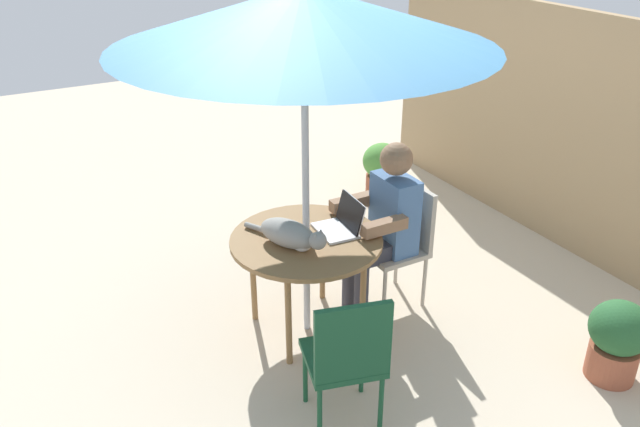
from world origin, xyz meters
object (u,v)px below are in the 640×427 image
object	(u,v)px
potted_plant_near_fence	(382,171)
potted_plant_by_chair	(617,338)
patio_umbrella	(304,17)
chair_empty	(347,354)
cat	(291,235)
chair_occupied	(403,236)
person_seated	(385,219)
laptop	(343,221)
patio_table	(306,246)

from	to	relation	value
potted_plant_near_fence	potted_plant_by_chair	bearing A→B (deg)	-2.56
patio_umbrella	potted_plant_near_fence	distance (m)	2.68
potted_plant_by_chair	chair_empty	bearing A→B (deg)	-104.37
patio_umbrella	cat	distance (m)	1.29
patio_umbrella	chair_occupied	size ratio (longest dim) A/B	2.54
person_seated	laptop	distance (m)	0.36
laptop	person_seated	bearing A→B (deg)	93.36
chair_occupied	person_seated	size ratio (longest dim) A/B	0.72
chair_empty	laptop	xyz separation A→B (m)	(-0.89, 0.50, 0.25)
laptop	potted_plant_by_chair	world-z (taller)	laptop
cat	potted_plant_near_fence	distance (m)	2.23
chair_occupied	laptop	distance (m)	0.57
person_seated	laptop	size ratio (longest dim) A/B	3.83
laptop	cat	world-z (taller)	laptop
patio_table	laptop	size ratio (longest dim) A/B	3.07
laptop	cat	bearing A→B (deg)	-85.71
chair_empty	potted_plant_near_fence	xyz separation A→B (m)	(-2.28, 1.76, -0.18)
chair_empty	cat	distance (m)	0.91
laptop	potted_plant_by_chair	distance (m)	1.80
chair_occupied	laptop	bearing A→B (deg)	-87.68
patio_table	chair_empty	distance (m)	0.95
person_seated	cat	size ratio (longest dim) A/B	1.99
patio_table	chair_empty	xyz separation A→B (m)	(0.91, -0.24, -0.13)
patio_umbrella	laptop	world-z (taller)	patio_umbrella
laptop	potted_plant_near_fence	distance (m)	1.93
patio_umbrella	laptop	distance (m)	1.33
patio_umbrella	potted_plant_by_chair	distance (m)	2.63
person_seated	potted_plant_near_fence	distance (m)	1.68
potted_plant_near_fence	potted_plant_by_chair	world-z (taller)	potted_plant_near_fence
potted_plant_by_chair	person_seated	bearing A→B (deg)	-149.27
chair_occupied	potted_plant_near_fence	xyz separation A→B (m)	(-1.37, 0.75, -0.18)
patio_table	chair_empty	world-z (taller)	chair_empty
cat	patio_umbrella	bearing A→B (deg)	110.75
patio_umbrella	chair_empty	size ratio (longest dim) A/B	2.54
patio_table	potted_plant_near_fence	world-z (taller)	patio_table
person_seated	potted_plant_by_chair	bearing A→B (deg)	30.73
chair_occupied	potted_plant_by_chair	size ratio (longest dim) A/B	1.68
laptop	cat	distance (m)	0.39
potted_plant_near_fence	cat	bearing A→B (deg)	-49.25
potted_plant_by_chair	patio_umbrella	bearing A→B (deg)	-133.55
person_seated	potted_plant_by_chair	distance (m)	1.60
cat	potted_plant_by_chair	world-z (taller)	cat
patio_umbrella	patio_table	bearing A→B (deg)	0.00
person_seated	cat	xyz separation A→B (m)	(0.05, -0.74, 0.10)
potted_plant_near_fence	potted_plant_by_chair	xyz separation A→B (m)	(2.70, -0.12, -0.05)
patio_umbrella	laptop	bearing A→B (deg)	85.45
cat	potted_plant_near_fence	size ratio (longest dim) A/B	1.01
chair_occupied	cat	world-z (taller)	chair_occupied
chair_occupied	potted_plant_near_fence	bearing A→B (deg)	151.21
chair_occupied	laptop	world-z (taller)	laptop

